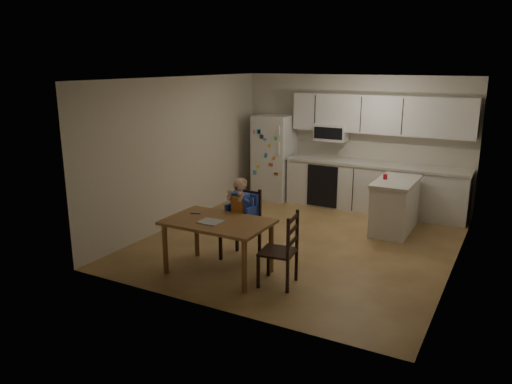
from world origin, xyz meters
The scene contains 10 objects.
room centered at (0.00, 0.48, 1.25)m, with size 4.52×5.01×2.51m.
refrigerator centered at (-1.55, 2.15, 0.85)m, with size 0.72×0.70×1.70m, color silver.
kitchen_run centered at (0.50, 2.24, 0.88)m, with size 3.37×0.62×2.15m.
kitchen_island centered at (1.15, 1.21, 0.44)m, with size 0.62×1.18×0.87m.
red_cup centered at (0.97, 1.17, 0.91)m, with size 0.07×0.07×0.09m, color #B60F1F.
dining_table centered at (-0.49, -1.62, 0.63)m, with size 1.36×0.87×0.73m.
napkin centered at (-0.53, -1.72, 0.73)m, with size 0.29×0.25×0.01m, color #A9A9AD.
toddler_spoon centered at (-0.92, -1.52, 0.74)m, with size 0.02×0.02×0.12m, color #2744B6.
chair_booster centered at (-0.48, -1.00, 0.71)m, with size 0.48×0.48×1.18m.
chair_side centered at (0.46, -1.56, 0.54)m, with size 0.47×0.47×0.95m.
Camera 1 is at (2.91, -6.82, 2.74)m, focal length 35.00 mm.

